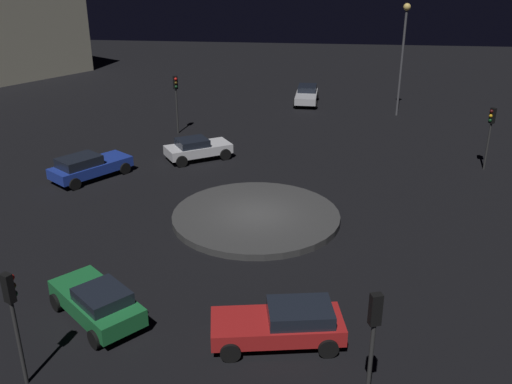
# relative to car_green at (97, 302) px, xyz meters

# --- Properties ---
(ground_plane) EXTENTS (115.57, 115.57, 0.00)m
(ground_plane) POSITION_rel_car_green_xyz_m (-8.75, 4.67, -0.74)
(ground_plane) COLOR black
(roundabout_island) EXTENTS (8.18, 8.18, 0.32)m
(roundabout_island) POSITION_rel_car_green_xyz_m (-8.75, 4.67, -0.58)
(roundabout_island) COLOR #383838
(roundabout_island) RESTS_ON ground_plane
(car_green) EXTENTS (3.95, 4.17, 1.40)m
(car_green) POSITION_rel_car_green_xyz_m (0.00, 0.00, 0.00)
(car_green) COLOR #1E7238
(car_green) RESTS_ON ground_plane
(car_white) EXTENTS (3.67, 4.34, 1.37)m
(car_white) POSITION_rel_car_green_xyz_m (-17.04, 0.04, -0.00)
(car_white) COLOR white
(car_white) RESTS_ON ground_plane
(car_red) EXTENTS (2.62, 4.62, 1.37)m
(car_red) POSITION_rel_car_green_xyz_m (0.54, 6.57, -0.01)
(car_red) COLOR red
(car_red) RESTS_ON ground_plane
(car_silver) EXTENTS (4.30, 2.08, 1.37)m
(car_silver) POSITION_rel_car_green_xyz_m (-32.14, 6.47, 0.01)
(car_silver) COLOR silver
(car_silver) RESTS_ON ground_plane
(car_blue) EXTENTS (4.78, 4.18, 1.45)m
(car_blue) POSITION_rel_car_green_xyz_m (-13.12, -5.50, 0.02)
(car_blue) COLOR #1E38A5
(car_blue) RESTS_ON ground_plane
(traffic_light_southeast) EXTENTS (0.39, 0.37, 3.83)m
(traffic_light_southeast) POSITION_rel_car_green_xyz_m (3.37, -1.01, 2.00)
(traffic_light_southeast) COLOR #2D2D2D
(traffic_light_southeast) RESTS_ON ground_plane
(traffic_light_southwest) EXTENTS (0.40, 0.37, 4.12)m
(traffic_light_southwest) POSITION_rel_car_green_xyz_m (-22.35, -2.47, 2.20)
(traffic_light_southwest) COLOR #2D2D2D
(traffic_light_southwest) RESTS_ON ground_plane
(traffic_light_northwest) EXTENTS (0.37, 0.40, 3.77)m
(traffic_light_northwest) POSITION_rel_car_green_xyz_m (-17.17, 17.53, 1.96)
(traffic_light_northwest) COLOR #2D2D2D
(traffic_light_northwest) RESTS_ON ground_plane
(traffic_light_east) EXTENTS (0.39, 0.36, 4.20)m
(traffic_light_east) POSITION_rel_car_green_xyz_m (3.82, 9.09, 2.25)
(traffic_light_east) COLOR #2D2D2D
(traffic_light_east) RESTS_ON ground_plane
(streetlamp_northwest) EXTENTS (0.55, 0.55, 8.55)m
(streetlamp_northwest) POSITION_rel_car_green_xyz_m (-29.05, 13.74, 4.96)
(streetlamp_northwest) COLOR #4C4C51
(streetlamp_northwest) RESTS_ON ground_plane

